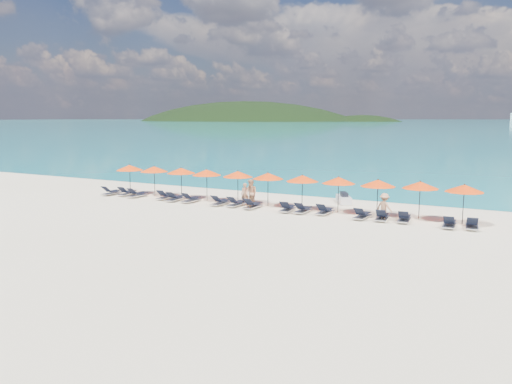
% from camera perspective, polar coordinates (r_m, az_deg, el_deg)
% --- Properties ---
extents(ground, '(1400.00, 1400.00, 0.00)m').
position_cam_1_polar(ground, '(29.21, -2.74, -3.11)').
color(ground, beige).
extents(sea, '(1600.00, 1300.00, 0.01)m').
position_cam_1_polar(sea, '(684.83, 26.69, 7.23)').
color(sea, '#1FA9B2').
rests_on(sea, ground).
extents(headland_main, '(374.00, 242.00, 126.50)m').
position_cam_1_polar(headland_main, '(647.82, -1.44, 4.74)').
color(headland_main, black).
rests_on(headland_main, ground).
extents(headland_small, '(162.00, 126.00, 85.50)m').
position_cam_1_polar(headland_small, '(608.73, 11.97, 4.59)').
color(headland_small, black).
rests_on(headland_small, ground).
extents(jetski, '(1.64, 2.17, 0.73)m').
position_cam_1_polar(jetski, '(35.07, 10.00, -0.75)').
color(jetski, silver).
rests_on(jetski, ground).
extents(beachgoer_a, '(0.65, 0.55, 1.51)m').
position_cam_1_polar(beachgoer_a, '(33.56, -1.25, -0.25)').
color(beachgoer_a, tan).
rests_on(beachgoer_a, ground).
extents(beachgoer_b, '(1.01, 0.78, 1.83)m').
position_cam_1_polar(beachgoer_b, '(32.98, -0.57, -0.13)').
color(beachgoer_b, tan).
rests_on(beachgoer_b, ground).
extents(beachgoer_c, '(1.13, 0.85, 1.58)m').
position_cam_1_polar(beachgoer_c, '(29.64, 14.46, -1.65)').
color(beachgoer_c, tan).
rests_on(beachgoer_c, ground).
extents(umbrella_0, '(2.10, 2.10, 2.28)m').
position_cam_1_polar(umbrella_0, '(39.83, -14.25, 2.71)').
color(umbrella_0, black).
rests_on(umbrella_0, ground).
extents(umbrella_1, '(2.10, 2.10, 2.28)m').
position_cam_1_polar(umbrella_1, '(38.37, -11.56, 2.59)').
color(umbrella_1, black).
rests_on(umbrella_1, ground).
extents(umbrella_2, '(2.10, 2.10, 2.28)m').
position_cam_1_polar(umbrella_2, '(36.90, -8.55, 2.43)').
color(umbrella_2, black).
rests_on(umbrella_2, ground).
extents(umbrella_3, '(2.10, 2.10, 2.28)m').
position_cam_1_polar(umbrella_3, '(35.46, -5.66, 2.24)').
color(umbrella_3, black).
rests_on(umbrella_3, ground).
extents(umbrella_4, '(2.10, 2.10, 2.28)m').
position_cam_1_polar(umbrella_4, '(34.29, -2.09, 2.06)').
color(umbrella_4, black).
rests_on(umbrella_4, ground).
extents(umbrella_5, '(2.10, 2.10, 2.28)m').
position_cam_1_polar(umbrella_5, '(33.22, 1.38, 1.85)').
color(umbrella_5, black).
rests_on(umbrella_5, ground).
extents(umbrella_6, '(2.10, 2.10, 2.28)m').
position_cam_1_polar(umbrella_6, '(32.04, 5.32, 1.56)').
color(umbrella_6, black).
rests_on(umbrella_6, ground).
extents(umbrella_7, '(2.10, 2.10, 2.28)m').
position_cam_1_polar(umbrella_7, '(31.35, 9.42, 1.33)').
color(umbrella_7, black).
rests_on(umbrella_7, ground).
extents(umbrella_8, '(2.10, 2.10, 2.28)m').
position_cam_1_polar(umbrella_8, '(30.53, 13.77, 1.00)').
color(umbrella_8, black).
rests_on(umbrella_8, ground).
extents(umbrella_9, '(2.10, 2.10, 2.28)m').
position_cam_1_polar(umbrella_9, '(30.32, 18.26, 0.76)').
color(umbrella_9, black).
rests_on(umbrella_9, ground).
extents(umbrella_10, '(2.10, 2.10, 2.28)m').
position_cam_1_polar(umbrella_10, '(29.80, 22.71, 0.39)').
color(umbrella_10, black).
rests_on(umbrella_10, ground).
extents(lounger_0, '(0.67, 1.72, 0.66)m').
position_cam_1_polar(lounger_0, '(39.57, -16.21, -0.00)').
color(lounger_0, silver).
rests_on(lounger_0, ground).
extents(lounger_1, '(0.77, 1.75, 0.66)m').
position_cam_1_polar(lounger_1, '(38.97, -14.54, -0.06)').
color(lounger_1, silver).
rests_on(lounger_1, ground).
extents(lounger_2, '(0.77, 1.75, 0.66)m').
position_cam_1_polar(lounger_2, '(37.98, -13.38, -0.24)').
color(lounger_2, silver).
rests_on(lounger_2, ground).
extents(lounger_3, '(0.79, 1.75, 0.66)m').
position_cam_1_polar(lounger_3, '(36.64, -10.30, -0.46)').
color(lounger_3, silver).
rests_on(lounger_3, ground).
extents(lounger_4, '(0.68, 1.72, 0.66)m').
position_cam_1_polar(lounger_4, '(35.73, -9.22, -0.67)').
color(lounger_4, silver).
rests_on(lounger_4, ground).
extents(lounger_5, '(0.68, 1.72, 0.66)m').
position_cam_1_polar(lounger_5, '(35.03, -7.42, -0.81)').
color(lounger_5, silver).
rests_on(lounger_5, ground).
extents(lounger_6, '(0.72, 1.73, 0.66)m').
position_cam_1_polar(lounger_6, '(33.73, -4.08, -1.13)').
color(lounger_6, silver).
rests_on(lounger_6, ground).
extents(lounger_7, '(0.74, 1.74, 0.66)m').
position_cam_1_polar(lounger_7, '(33.17, -2.24, -1.28)').
color(lounger_7, silver).
rests_on(lounger_7, ground).
extents(lounger_8, '(0.65, 1.71, 0.66)m').
position_cam_1_polar(lounger_8, '(32.39, -0.40, -1.51)').
color(lounger_8, silver).
rests_on(lounger_8, ground).
extents(lounger_9, '(0.77, 1.75, 0.66)m').
position_cam_1_polar(lounger_9, '(31.41, 3.62, -1.85)').
color(lounger_9, silver).
rests_on(lounger_9, ground).
extents(lounger_10, '(0.66, 1.71, 0.66)m').
position_cam_1_polar(lounger_10, '(31.05, 5.39, -1.99)').
color(lounger_10, silver).
rests_on(lounger_10, ground).
extents(lounger_11, '(0.70, 1.73, 0.66)m').
position_cam_1_polar(lounger_11, '(30.79, 7.87, -2.13)').
color(lounger_11, silver).
rests_on(lounger_11, ground).
extents(lounger_12, '(0.73, 1.74, 0.66)m').
position_cam_1_polar(lounger_12, '(29.83, 12.04, -2.58)').
color(lounger_12, silver).
rests_on(lounger_12, ground).
extents(lounger_13, '(0.78, 1.75, 0.66)m').
position_cam_1_polar(lounger_13, '(29.64, 14.22, -2.73)').
color(lounger_13, silver).
rests_on(lounger_13, ground).
extents(lounger_14, '(0.76, 1.75, 0.66)m').
position_cam_1_polar(lounger_14, '(29.51, 16.59, -2.88)').
color(lounger_14, silver).
rests_on(lounger_14, ground).
extents(lounger_15, '(0.67, 1.72, 0.66)m').
position_cam_1_polar(lounger_15, '(28.86, 21.23, -3.36)').
color(lounger_15, silver).
rests_on(lounger_15, ground).
extents(lounger_16, '(0.77, 1.75, 0.66)m').
position_cam_1_polar(lounger_16, '(28.98, 23.46, -3.44)').
color(lounger_16, silver).
rests_on(lounger_16, ground).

